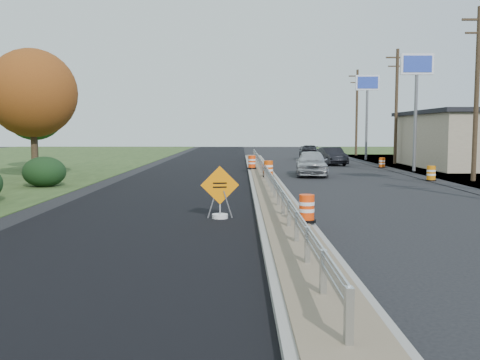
{
  "coord_description": "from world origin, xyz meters",
  "views": [
    {
      "loc": [
        -1.31,
        -20.25,
        2.8
      ],
      "look_at": [
        -1.33,
        -2.03,
        1.1
      ],
      "focal_mm": 40.0,
      "sensor_mm": 36.0,
      "label": 1
    }
  ],
  "objects_px": {
    "barrel_median_mid": "(268,169)",
    "barrel_shoulder_mid": "(382,163)",
    "caution_sign": "(220,205)",
    "barrel_median_far": "(252,162)",
    "car_silver": "(312,163)",
    "car_dark_far": "(309,152)",
    "barrel_shoulder_far": "(335,157)",
    "barrel_median_near": "(307,209)",
    "car_dark_mid": "(332,156)",
    "barrel_shoulder_near": "(431,174)"
  },
  "relations": [
    {
      "from": "barrel_median_far",
      "to": "barrel_shoulder_mid",
      "type": "bearing_deg",
      "value": 22.52
    },
    {
      "from": "caution_sign",
      "to": "barrel_shoulder_mid",
      "type": "relative_size",
      "value": 2.17
    },
    {
      "from": "barrel_median_near",
      "to": "barrel_shoulder_near",
      "type": "bearing_deg",
      "value": 59.16
    },
    {
      "from": "caution_sign",
      "to": "barrel_median_mid",
      "type": "relative_size",
      "value": 1.86
    },
    {
      "from": "barrel_shoulder_mid",
      "to": "car_dark_mid",
      "type": "xyz_separation_m",
      "value": [
        -3.1,
        3.72,
        0.34
      ]
    },
    {
      "from": "caution_sign",
      "to": "barrel_median_near",
      "type": "relative_size",
      "value": 2.17
    },
    {
      "from": "car_silver",
      "to": "car_dark_mid",
      "type": "xyz_separation_m",
      "value": [
        3.04,
        10.48,
        -0.08
      ]
    },
    {
      "from": "barrel_median_mid",
      "to": "car_silver",
      "type": "bearing_deg",
      "value": 51.69
    },
    {
      "from": "barrel_shoulder_near",
      "to": "car_dark_mid",
      "type": "relative_size",
      "value": 0.2
    },
    {
      "from": "barrel_median_near",
      "to": "barrel_shoulder_far",
      "type": "distance_m",
      "value": 32.53
    },
    {
      "from": "caution_sign",
      "to": "barrel_median_mid",
      "type": "height_order",
      "value": "caution_sign"
    },
    {
      "from": "barrel_median_near",
      "to": "barrel_median_far",
      "type": "relative_size",
      "value": 0.88
    },
    {
      "from": "barrel_median_near",
      "to": "barrel_shoulder_far",
      "type": "relative_size",
      "value": 0.81
    },
    {
      "from": "barrel_median_near",
      "to": "barrel_shoulder_mid",
      "type": "distance_m",
      "value": 26.23
    },
    {
      "from": "barrel_shoulder_far",
      "to": "car_dark_far",
      "type": "distance_m",
      "value": 5.3
    },
    {
      "from": "barrel_median_mid",
      "to": "car_dark_mid",
      "type": "relative_size",
      "value": 0.21
    },
    {
      "from": "car_silver",
      "to": "car_dark_far",
      "type": "relative_size",
      "value": 0.99
    },
    {
      "from": "barrel_shoulder_mid",
      "to": "car_dark_mid",
      "type": "height_order",
      "value": "car_dark_mid"
    },
    {
      "from": "barrel_median_near",
      "to": "car_dark_mid",
      "type": "xyz_separation_m",
      "value": [
        5.55,
        28.48,
        0.11
      ]
    },
    {
      "from": "caution_sign",
      "to": "barrel_shoulder_near",
      "type": "height_order",
      "value": "caution_sign"
    },
    {
      "from": "caution_sign",
      "to": "barrel_median_far",
      "type": "bearing_deg",
      "value": 79.67
    },
    {
      "from": "barrel_median_near",
      "to": "barrel_median_mid",
      "type": "relative_size",
      "value": 0.86
    },
    {
      "from": "car_silver",
      "to": "car_dark_far",
      "type": "xyz_separation_m",
      "value": [
        2.27,
        18.92,
        -0.11
      ]
    },
    {
      "from": "car_dark_mid",
      "to": "caution_sign",
      "type": "bearing_deg",
      "value": -114.19
    },
    {
      "from": "barrel_shoulder_near",
      "to": "car_dark_far",
      "type": "bearing_deg",
      "value": 99.76
    },
    {
      "from": "barrel_median_far",
      "to": "car_dark_far",
      "type": "distance_m",
      "value": 17.23
    },
    {
      "from": "barrel_median_near",
      "to": "car_silver",
      "type": "xyz_separation_m",
      "value": [
        2.52,
        18.0,
        0.19
      ]
    },
    {
      "from": "car_silver",
      "to": "barrel_shoulder_far",
      "type": "bearing_deg",
      "value": 79.37
    },
    {
      "from": "barrel_shoulder_near",
      "to": "car_silver",
      "type": "bearing_deg",
      "value": 150.2
    },
    {
      "from": "barrel_median_mid",
      "to": "barrel_shoulder_mid",
      "type": "xyz_separation_m",
      "value": [
        8.98,
        10.36,
        -0.29
      ]
    },
    {
      "from": "barrel_shoulder_mid",
      "to": "car_silver",
      "type": "height_order",
      "value": "car_silver"
    },
    {
      "from": "barrel_median_mid",
      "to": "barrel_median_near",
      "type": "bearing_deg",
      "value": -88.71
    },
    {
      "from": "caution_sign",
      "to": "car_dark_far",
      "type": "height_order",
      "value": "caution_sign"
    },
    {
      "from": "barrel_shoulder_near",
      "to": "car_silver",
      "type": "height_order",
      "value": "car_silver"
    },
    {
      "from": "barrel_shoulder_far",
      "to": "car_dark_far",
      "type": "bearing_deg",
      "value": 108.24
    },
    {
      "from": "barrel_shoulder_far",
      "to": "car_dark_mid",
      "type": "xyz_separation_m",
      "value": [
        -0.9,
        -3.4,
        0.25
      ]
    },
    {
      "from": "barrel_shoulder_mid",
      "to": "car_silver",
      "type": "distance_m",
      "value": 9.14
    },
    {
      "from": "barrel_shoulder_far",
      "to": "car_silver",
      "type": "relative_size",
      "value": 0.21
    },
    {
      "from": "car_silver",
      "to": "caution_sign",
      "type": "bearing_deg",
      "value": -102.21
    },
    {
      "from": "barrel_median_mid",
      "to": "barrel_shoulder_far",
      "type": "bearing_deg",
      "value": 68.82
    },
    {
      "from": "barrel_shoulder_mid",
      "to": "barrel_median_far",
      "type": "bearing_deg",
      "value": -157.48
    },
    {
      "from": "barrel_median_far",
      "to": "barrel_median_mid",
      "type": "bearing_deg",
      "value": -83.01
    },
    {
      "from": "barrel_median_near",
      "to": "barrel_median_mid",
      "type": "xyz_separation_m",
      "value": [
        -0.33,
        14.4,
        0.06
      ]
    },
    {
      "from": "barrel_median_far",
      "to": "barrel_shoulder_far",
      "type": "bearing_deg",
      "value": 55.92
    },
    {
      "from": "caution_sign",
      "to": "barrel_median_far",
      "type": "relative_size",
      "value": 1.9
    },
    {
      "from": "barrel_median_near",
      "to": "car_dark_mid",
      "type": "height_order",
      "value": "car_dark_mid"
    },
    {
      "from": "caution_sign",
      "to": "barrel_shoulder_near",
      "type": "relative_size",
      "value": 1.98
    },
    {
      "from": "barrel_shoulder_mid",
      "to": "car_dark_far",
      "type": "distance_m",
      "value": 12.75
    },
    {
      "from": "barrel_median_far",
      "to": "caution_sign",
      "type": "bearing_deg",
      "value": -94.3
    },
    {
      "from": "barrel_median_far",
      "to": "car_dark_far",
      "type": "height_order",
      "value": "car_dark_far"
    }
  ]
}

